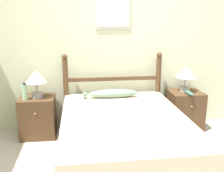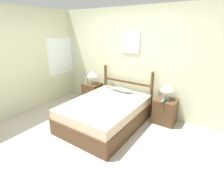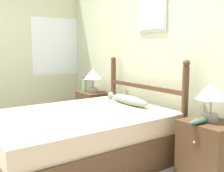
{
  "view_description": "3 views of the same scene",
  "coord_description": "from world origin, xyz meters",
  "px_view_note": "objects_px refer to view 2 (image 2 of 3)",
  "views": [
    {
      "loc": [
        -0.51,
        -2.04,
        1.6
      ],
      "look_at": [
        -0.12,
        0.97,
        0.81
      ],
      "focal_mm": 42.0,
      "sensor_mm": 36.0,
      "label": 1
    },
    {
      "loc": [
        2.03,
        -2.15,
        2.07
      ],
      "look_at": [
        -0.08,
        0.98,
        0.8
      ],
      "focal_mm": 28.0,
      "sensor_mm": 36.0,
      "label": 2
    },
    {
      "loc": [
        2.46,
        -0.67,
        1.23
      ],
      "look_at": [
        -0.08,
        1.11,
        0.8
      ],
      "focal_mm": 42.0,
      "sensor_mm": 36.0,
      "label": 3
    }
  ],
  "objects_px": {
    "bed": "(106,113)",
    "table_lamp_left": "(92,74)",
    "nightstand_right": "(165,111)",
    "model_boat": "(163,100)",
    "bottle": "(86,80)",
    "table_lamp_right": "(167,88)",
    "fish_pillow": "(121,90)",
    "nightstand_left": "(93,93)"
  },
  "relations": [
    {
      "from": "bed",
      "to": "table_lamp_left",
      "type": "bearing_deg",
      "value": 142.85
    },
    {
      "from": "nightstand_right",
      "to": "model_boat",
      "type": "distance_m",
      "value": 0.33
    },
    {
      "from": "bottle",
      "to": "nightstand_right",
      "type": "bearing_deg",
      "value": 2.4
    },
    {
      "from": "bed",
      "to": "bottle",
      "type": "relative_size",
      "value": 7.91
    },
    {
      "from": "table_lamp_right",
      "to": "fish_pillow",
      "type": "distance_m",
      "value": 1.12
    },
    {
      "from": "nightstand_left",
      "to": "nightstand_right",
      "type": "height_order",
      "value": "same"
    },
    {
      "from": "model_boat",
      "to": "fish_pillow",
      "type": "relative_size",
      "value": 0.34
    },
    {
      "from": "nightstand_right",
      "to": "table_lamp_right",
      "type": "distance_m",
      "value": 0.55
    },
    {
      "from": "nightstand_left",
      "to": "model_boat",
      "type": "bearing_deg",
      "value": -3.67
    },
    {
      "from": "table_lamp_right",
      "to": "bed",
      "type": "bearing_deg",
      "value": -141.39
    },
    {
      "from": "nightstand_left",
      "to": "nightstand_right",
      "type": "xyz_separation_m",
      "value": [
        2.12,
        0.0,
        0.0
      ]
    },
    {
      "from": "bottle",
      "to": "nightstand_left",
      "type": "bearing_deg",
      "value": 35.76
    },
    {
      "from": "table_lamp_right",
      "to": "fish_pillow",
      "type": "bearing_deg",
      "value": -173.29
    },
    {
      "from": "bottle",
      "to": "fish_pillow",
      "type": "height_order",
      "value": "bottle"
    },
    {
      "from": "nightstand_left",
      "to": "model_boat",
      "type": "height_order",
      "value": "model_boat"
    },
    {
      "from": "bottle",
      "to": "model_boat",
      "type": "xyz_separation_m",
      "value": [
        2.23,
        -0.04,
        -0.08
      ]
    },
    {
      "from": "model_boat",
      "to": "nightstand_left",
      "type": "bearing_deg",
      "value": 176.33
    },
    {
      "from": "nightstand_right",
      "to": "bottle",
      "type": "xyz_separation_m",
      "value": [
        -2.25,
        -0.09,
        0.39
      ]
    },
    {
      "from": "bed",
      "to": "nightstand_right",
      "type": "xyz_separation_m",
      "value": [
        1.06,
        0.81,
        0.01
      ]
    },
    {
      "from": "bed",
      "to": "table_lamp_right",
      "type": "height_order",
      "value": "table_lamp_right"
    },
    {
      "from": "bed",
      "to": "nightstand_left",
      "type": "height_order",
      "value": "nightstand_left"
    },
    {
      "from": "model_boat",
      "to": "fish_pillow",
      "type": "height_order",
      "value": "model_boat"
    },
    {
      "from": "nightstand_right",
      "to": "table_lamp_right",
      "type": "height_order",
      "value": "table_lamp_right"
    },
    {
      "from": "nightstand_right",
      "to": "fish_pillow",
      "type": "xyz_separation_m",
      "value": [
        -1.11,
        -0.11,
        0.32
      ]
    },
    {
      "from": "bed",
      "to": "table_lamp_right",
      "type": "xyz_separation_m",
      "value": [
        1.04,
        0.83,
        0.56
      ]
    },
    {
      "from": "nightstand_right",
      "to": "table_lamp_left",
      "type": "bearing_deg",
      "value": -179.55
    },
    {
      "from": "bottle",
      "to": "model_boat",
      "type": "bearing_deg",
      "value": -1.04
    },
    {
      "from": "table_lamp_left",
      "to": "table_lamp_right",
      "type": "distance_m",
      "value": 2.09
    },
    {
      "from": "table_lamp_left",
      "to": "bottle",
      "type": "distance_m",
      "value": 0.23
    },
    {
      "from": "nightstand_left",
      "to": "bottle",
      "type": "xyz_separation_m",
      "value": [
        -0.13,
        -0.09,
        0.39
      ]
    },
    {
      "from": "table_lamp_right",
      "to": "nightstand_right",
      "type": "bearing_deg",
      "value": -52.45
    },
    {
      "from": "bed",
      "to": "fish_pillow",
      "type": "bearing_deg",
      "value": 94.03
    },
    {
      "from": "nightstand_left",
      "to": "fish_pillow",
      "type": "height_order",
      "value": "fish_pillow"
    },
    {
      "from": "fish_pillow",
      "to": "table_lamp_right",
      "type": "bearing_deg",
      "value": 6.71
    },
    {
      "from": "bed",
      "to": "bottle",
      "type": "bearing_deg",
      "value": 149.0
    },
    {
      "from": "bottle",
      "to": "fish_pillow",
      "type": "xyz_separation_m",
      "value": [
        1.14,
        -0.01,
        -0.07
      ]
    },
    {
      "from": "table_lamp_right",
      "to": "model_boat",
      "type": "height_order",
      "value": "table_lamp_right"
    },
    {
      "from": "table_lamp_left",
      "to": "model_boat",
      "type": "distance_m",
      "value": 2.11
    },
    {
      "from": "nightstand_right",
      "to": "model_boat",
      "type": "bearing_deg",
      "value": -97.66
    },
    {
      "from": "bed",
      "to": "nightstand_right",
      "type": "height_order",
      "value": "nightstand_right"
    },
    {
      "from": "table_lamp_left",
      "to": "bed",
      "type": "bearing_deg",
      "value": -37.15
    },
    {
      "from": "nightstand_left",
      "to": "table_lamp_left",
      "type": "height_order",
      "value": "table_lamp_left"
    }
  ]
}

